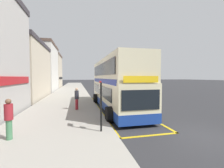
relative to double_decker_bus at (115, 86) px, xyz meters
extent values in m
plane|color=#28282B|center=(2.46, 24.51, -2.07)|extent=(260.00, 260.00, 0.00)
cube|color=gray|center=(-4.54, 24.51, -2.00)|extent=(6.00, 76.00, 0.14)
cube|color=beige|center=(0.01, 0.01, -0.72)|extent=(2.51, 11.39, 2.30)
cube|color=beige|center=(0.01, 0.01, 1.38)|extent=(2.49, 11.16, 1.90)
cube|color=navy|center=(0.01, 0.01, -1.57)|extent=(2.53, 11.41, 0.60)
cube|color=navy|center=(0.01, 0.01, 0.45)|extent=(2.54, 10.48, 0.36)
cube|color=black|center=(-1.27, 0.41, -0.42)|extent=(0.04, 9.11, 0.90)
cube|color=black|center=(-1.27, 0.01, 1.43)|extent=(0.04, 10.02, 1.00)
cube|color=black|center=(0.01, -5.70, -0.47)|extent=(2.21, 0.04, 1.10)
cube|color=yellow|center=(0.01, -5.70, 0.65)|extent=(2.01, 0.04, 0.36)
cylinder|color=black|center=(-1.34, -4.09, -1.57)|extent=(0.56, 1.00, 1.00)
cylinder|color=black|center=(1.35, -4.09, -1.57)|extent=(0.56, 1.00, 1.00)
cylinder|color=black|center=(-1.34, 3.14, -1.57)|extent=(0.56, 1.00, 1.00)
cylinder|color=black|center=(1.35, 3.14, -1.57)|extent=(0.56, 1.00, 1.00)
cube|color=gold|center=(-1.46, 0.20, -2.06)|extent=(0.16, 13.86, 0.01)
cube|color=gold|center=(1.56, 0.20, -2.06)|extent=(0.16, 13.86, 0.01)
cube|color=gold|center=(0.05, -6.65, -2.06)|extent=(3.18, 0.16, 0.01)
cube|color=gold|center=(0.05, 7.05, -2.06)|extent=(3.18, 0.16, 0.01)
cylinder|color=black|center=(-2.21, -5.90, -0.71)|extent=(0.09, 0.09, 2.43)
cube|color=silver|center=(-2.21, -5.64, 0.33)|extent=(0.05, 0.42, 0.30)
cube|color=red|center=(-2.21, -5.64, 0.53)|extent=(0.05, 0.42, 0.10)
cube|color=black|center=(-2.21, -5.80, -0.63)|extent=(0.06, 0.28, 0.40)
cube|color=#B2191E|center=(-7.70, -2.32, 0.53)|extent=(0.08, 8.49, 0.56)
cube|color=beige|center=(-12.89, 8.67, 1.45)|extent=(10.29, 10.80, 7.03)
cube|color=#9F927E|center=(-12.89, 10.24, 5.91)|extent=(0.60, 0.60, 0.90)
cube|color=silver|center=(-12.59, 20.29, 2.49)|extent=(9.69, 10.23, 9.12)
cube|color=brown|center=(-12.59, 20.29, 7.30)|extent=(9.88, 10.43, 0.50)
cube|color=#ABA79F|center=(-12.59, 18.98, 8.00)|extent=(0.60, 0.60, 0.90)
cube|color=beige|center=(-12.43, 30.77, 2.21)|extent=(9.37, 8.98, 8.56)
cube|color=brown|center=(-12.43, 30.77, 6.74)|extent=(9.56, 9.16, 0.50)
cube|color=#9F927E|center=(-12.43, 28.69, 7.44)|extent=(0.60, 0.60, 0.90)
cube|color=black|center=(-7.70, 30.77, 0.53)|extent=(0.08, 7.63, 0.56)
cube|color=navy|center=(5.02, 32.75, -1.41)|extent=(1.76, 4.20, 0.72)
cube|color=black|center=(5.02, 32.65, -0.75)|extent=(1.52, 1.90, 0.60)
cylinder|color=black|center=(4.08, 34.06, -1.77)|extent=(0.22, 0.60, 0.60)
cylinder|color=black|center=(5.95, 34.06, -1.77)|extent=(0.22, 0.60, 0.60)
cylinder|color=black|center=(4.08, 31.45, -1.77)|extent=(0.22, 0.60, 0.60)
cylinder|color=black|center=(5.95, 31.45, -1.77)|extent=(0.22, 0.60, 0.60)
cylinder|color=#3F724C|center=(-6.23, -5.99, -1.50)|extent=(0.24, 0.24, 0.86)
cylinder|color=maroon|center=(-6.23, -5.99, -0.72)|extent=(0.34, 0.34, 0.68)
sphere|color=brown|center=(-6.23, -5.99, -0.27)|extent=(0.23, 0.23, 0.23)
cylinder|color=maroon|center=(-3.40, -0.43, -1.49)|extent=(0.24, 0.24, 0.88)
cylinder|color=#26262D|center=(-3.40, -0.43, -0.70)|extent=(0.34, 0.34, 0.69)
sphere|color=tan|center=(-3.40, -0.43, -0.24)|extent=(0.23, 0.23, 0.23)
camera|label=1|loc=(-3.35, -13.24, 0.77)|focal=24.21mm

